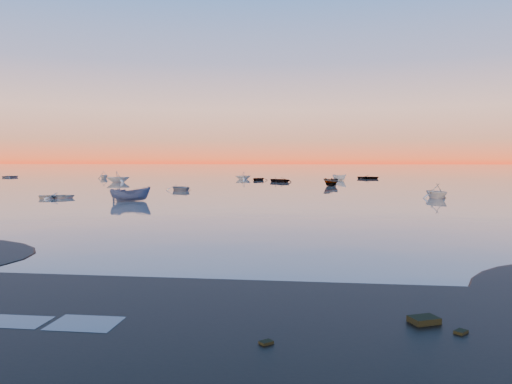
# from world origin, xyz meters

# --- Properties ---
(ground) EXTENTS (600.00, 600.00, 0.00)m
(ground) POSITION_xyz_m (0.00, 100.00, 0.00)
(ground) COLOR slate
(ground) RESTS_ON ground
(mud_lobes) EXTENTS (140.00, 6.00, 0.07)m
(mud_lobes) POSITION_xyz_m (0.00, -1.00, 0.01)
(mud_lobes) COLOR black
(mud_lobes) RESTS_ON ground
(moored_fleet) EXTENTS (124.00, 58.00, 1.20)m
(moored_fleet) POSITION_xyz_m (0.00, 53.00, 0.00)
(moored_fleet) COLOR silver
(moored_fleet) RESTS_ON ground
(boat_near_left) EXTENTS (4.56, 3.59, 1.06)m
(boat_near_left) POSITION_xyz_m (-7.68, 40.63, 0.00)
(boat_near_left) COLOR slate
(boat_near_left) RESTS_ON ground
(boat_near_center) EXTENTS (3.13, 3.95, 1.27)m
(boat_near_center) POSITION_xyz_m (-8.05, 25.20, 0.00)
(boat_near_center) COLOR #3D4E75
(boat_near_center) RESTS_ON ground
(boat_near_right) EXTENTS (3.49, 2.71, 1.11)m
(boat_near_right) POSITION_xyz_m (20.22, 32.18, 0.00)
(boat_near_right) COLOR silver
(boat_near_right) RESTS_ON ground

